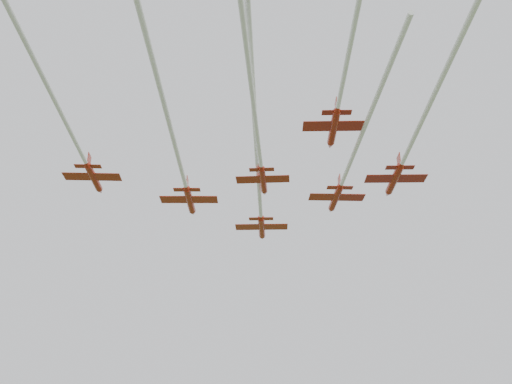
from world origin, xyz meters
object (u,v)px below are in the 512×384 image
(jet_row2_right, at_px, (348,168))
(jet_row4_right, at_px, (348,54))
(jet_row2_left, at_px, (180,165))
(jet_row3_right, at_px, (408,150))
(jet_row3_mid, at_px, (258,144))
(jet_row3_left, at_px, (61,114))
(jet_lead, at_px, (259,186))

(jet_row2_right, bearing_deg, jet_row4_right, -100.30)
(jet_row2_left, height_order, jet_row4_right, jet_row2_left)
(jet_row2_left, height_order, jet_row3_right, jet_row2_left)
(jet_row3_mid, bearing_deg, jet_row3_left, -155.97)
(jet_row2_right, bearing_deg, jet_row3_left, -154.74)
(jet_lead, height_order, jet_row4_right, jet_row4_right)
(jet_row3_right, xyz_separation_m, jet_row4_right, (-3.34, -21.77, 1.22))
(jet_row3_left, height_order, jet_row3_right, jet_row3_right)
(jet_row2_left, xyz_separation_m, jet_row3_left, (-4.22, -21.41, -2.62))
(jet_row3_right, bearing_deg, jet_row2_right, 134.11)
(jet_row3_mid, bearing_deg, jet_row2_right, 41.38)
(jet_row3_right, bearing_deg, jet_row4_right, -118.72)
(jet_row3_right, bearing_deg, jet_lead, 150.96)
(jet_lead, height_order, jet_row3_right, jet_lead)
(jet_row2_left, distance_m, jet_row3_left, 21.97)
(jet_lead, bearing_deg, jet_row2_right, -15.88)
(jet_row3_left, bearing_deg, jet_row3_right, 12.15)
(jet_lead, distance_m, jet_row2_right, 14.02)
(jet_lead, xyz_separation_m, jet_row3_left, (-13.46, -30.14, -1.47))
(jet_lead, bearing_deg, jet_row3_left, -133.39)
(jet_row2_left, xyz_separation_m, jet_row3_right, (32.58, 5.02, -1.25))
(jet_row2_right, xyz_separation_m, jet_row4_right, (6.03, -26.32, 0.21))
(jet_row2_left, distance_m, jet_row3_right, 32.99)
(jet_row2_right, height_order, jet_row3_mid, jet_row2_right)
(jet_row3_left, xyz_separation_m, jet_row4_right, (33.46, 4.66, 2.59))
(jet_row3_mid, distance_m, jet_row3_right, 20.77)
(jet_row2_left, relative_size, jet_row3_left, 0.92)
(jet_lead, height_order, jet_row3_left, jet_lead)
(jet_lead, relative_size, jet_row3_mid, 1.43)
(jet_row2_right, distance_m, jet_row4_right, 27.00)
(jet_lead, xyz_separation_m, jet_row2_left, (-9.25, -8.73, 1.15))
(jet_lead, relative_size, jet_row3_right, 1.51)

